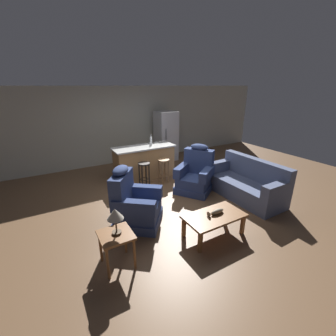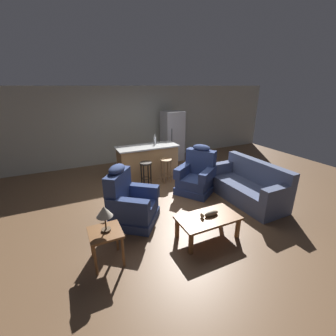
{
  "view_description": "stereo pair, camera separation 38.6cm",
  "coord_description": "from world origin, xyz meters",
  "views": [
    {
      "loc": [
        -2.53,
        -4.46,
        2.6
      ],
      "look_at": [
        -0.02,
        -0.1,
        0.75
      ],
      "focal_mm": 24.0,
      "sensor_mm": 36.0,
      "label": 1
    },
    {
      "loc": [
        -2.19,
        -4.64,
        2.6
      ],
      "look_at": [
        -0.02,
        -0.1,
        0.75
      ],
      "focal_mm": 24.0,
      "sensor_mm": 36.0,
      "label": 2
    }
  ],
  "objects": [
    {
      "name": "recliner_near_lamp",
      "position": [
        -1.18,
        -0.78,
        0.42
      ],
      "size": [
        1.18,
        1.18,
        1.2
      ],
      "rotation": [
        0.0,
        0.0,
        -0.66
      ],
      "color": "navy",
      "rests_on": "ground_plane"
    },
    {
      "name": "bottle_tall_green",
      "position": [
        0.3,
        1.47,
        1.07
      ],
      "size": [
        0.07,
        0.07,
        0.3
      ],
      "color": "silver",
      "rests_on": "kitchen_island"
    },
    {
      "name": "couch",
      "position": [
        1.64,
        -1.07,
        0.34
      ],
      "size": [
        0.86,
        1.91,
        0.94
      ],
      "rotation": [
        0.0,
        0.0,
        3.15
      ],
      "color": "#4C5675",
      "rests_on": "ground_plane"
    },
    {
      "name": "back_wall",
      "position": [
        0.0,
        3.12,
        1.3
      ],
      "size": [
        12.0,
        0.05,
        2.6
      ],
      "color": "#B2B2A3",
      "rests_on": "ground_plane"
    },
    {
      "name": "refrigerator",
      "position": [
        1.42,
        2.55,
        0.88
      ],
      "size": [
        0.7,
        0.69,
        1.76
      ],
      "color": "#B7B7BC",
      "rests_on": "ground_plane"
    },
    {
      "name": "kitchen_island",
      "position": [
        0.0,
        1.35,
        0.48
      ],
      "size": [
        1.8,
        0.7,
        0.95
      ],
      "color": "#AD7F4C",
      "rests_on": "ground_plane"
    },
    {
      "name": "end_table",
      "position": [
        -1.83,
        -1.7,
        0.46
      ],
      "size": [
        0.48,
        0.48,
        0.56
      ],
      "color": "brown",
      "rests_on": "ground_plane"
    },
    {
      "name": "fish_figurine",
      "position": [
        -0.04,
        -1.85,
        0.46
      ],
      "size": [
        0.34,
        0.1,
        0.1
      ],
      "color": "#4C3823",
      "rests_on": "coffee_table"
    },
    {
      "name": "recliner_near_island",
      "position": [
        0.78,
        -0.14,
        0.42
      ],
      "size": [
        1.17,
        1.17,
        1.2
      ],
      "rotation": [
        0.0,
        0.0,
        3.74
      ],
      "color": "navy",
      "rests_on": "ground_plane"
    },
    {
      "name": "ground_plane",
      "position": [
        0.0,
        0.0,
        0.0
      ],
      "size": [
        12.0,
        12.0,
        0.0
      ],
      "color": "brown"
    },
    {
      "name": "coffee_table",
      "position": [
        -0.08,
        -1.86,
        0.36
      ],
      "size": [
        1.1,
        0.6,
        0.42
      ],
      "color": "brown",
      "rests_on": "ground_plane"
    },
    {
      "name": "bar_stool_right",
      "position": [
        0.31,
        0.72,
        0.47
      ],
      "size": [
        0.32,
        0.32,
        0.68
      ],
      "color": "olive",
      "rests_on": "ground_plane"
    },
    {
      "name": "bar_stool_left",
      "position": [
        -0.29,
        0.72,
        0.47
      ],
      "size": [
        0.32,
        0.32,
        0.68
      ],
      "color": "black",
      "rests_on": "ground_plane"
    },
    {
      "name": "table_lamp",
      "position": [
        -1.81,
        -1.69,
        0.87
      ],
      "size": [
        0.24,
        0.24,
        0.41
      ],
      "color": "#4C3823",
      "rests_on": "end_table"
    }
  ]
}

